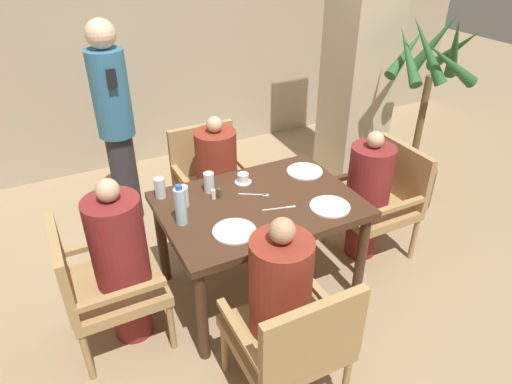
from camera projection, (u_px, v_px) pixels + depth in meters
ground_plane at (259, 286)px, 3.32m from camera, size 16.00×16.00×0.00m
wall_back at (147, 25)px, 4.40m from camera, size 8.00×0.06×2.80m
pillar_stone at (362, 41)px, 4.06m from camera, size 0.51×0.51×2.70m
dining_table at (259, 214)px, 2.99m from camera, size 1.26×0.90×0.73m
chair_left_side at (100, 282)px, 2.67m from camera, size 0.56×0.56×0.86m
diner_in_left_chair at (121, 261)px, 2.67m from camera, size 0.32×0.32×1.13m
chair_far_side at (211, 177)px, 3.73m from camera, size 0.56×0.56×0.86m
diner_in_far_chair at (217, 178)px, 3.59m from camera, size 0.32×0.32×1.05m
chair_right_side at (381, 197)px, 3.47m from camera, size 0.56×0.56×0.86m
diner_in_right_chair at (367, 194)px, 3.39m from camera, size 0.32×0.32×1.04m
chair_near_corner at (293, 339)px, 2.31m from camera, size 0.56×0.56×0.86m
diner_in_near_chair at (280, 306)px, 2.37m from camera, size 0.32×0.32×1.12m
standing_host at (115, 121)px, 3.62m from camera, size 0.29×0.32×1.69m
potted_palm at (416, 143)px, 4.00m from camera, size 0.59×0.67×1.70m
plate_main_left at (234, 231)px, 2.65m from camera, size 0.26×0.26×0.01m
plate_main_right at (305, 171)px, 3.27m from camera, size 0.26×0.26×0.01m
plate_dessert_center at (330, 207)px, 2.88m from camera, size 0.26×0.26×0.01m
teacup_with_saucer at (243, 179)px, 3.13m from camera, size 0.12×0.12×0.07m
water_bottle at (181, 206)px, 2.67m from camera, size 0.07×0.07×0.26m
glass_tall_near at (160, 188)px, 2.95m from camera, size 0.07×0.07×0.14m
glass_tall_mid at (209, 182)px, 3.01m from camera, size 0.07×0.07×0.14m
glass_tall_far at (183, 196)px, 2.87m from camera, size 0.07×0.07×0.14m
salt_shaker at (213, 194)px, 2.95m from camera, size 0.03×0.03×0.07m
pepper_shaker at (219, 193)px, 2.97m from camera, size 0.03×0.03×0.06m
fork_beside_plate at (256, 195)px, 3.01m from camera, size 0.18×0.12×0.00m
knife_beside_plate at (281, 208)px, 2.87m from camera, size 0.21×0.06×0.00m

